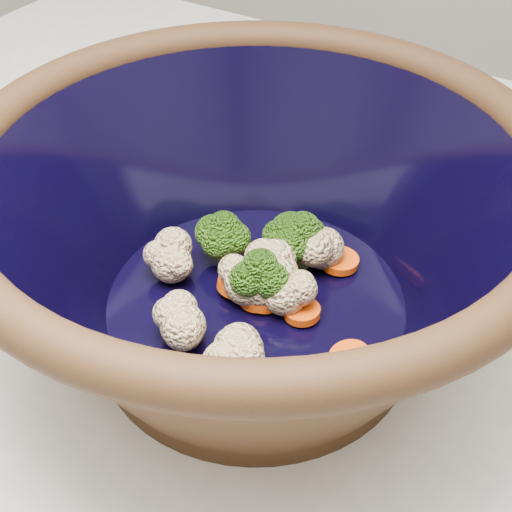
% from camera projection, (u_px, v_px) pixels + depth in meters
% --- Properties ---
extents(mixing_bowl, '(0.43, 0.43, 0.16)m').
position_uv_depth(mixing_bowl, '(256.00, 237.00, 0.46)').
color(mixing_bowl, black).
rests_on(mixing_bowl, counter).
extents(vegetable_pile, '(0.17, 0.17, 0.05)m').
position_uv_depth(vegetable_pile, '(260.00, 275.00, 0.49)').
color(vegetable_pile, '#608442').
rests_on(vegetable_pile, mixing_bowl).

